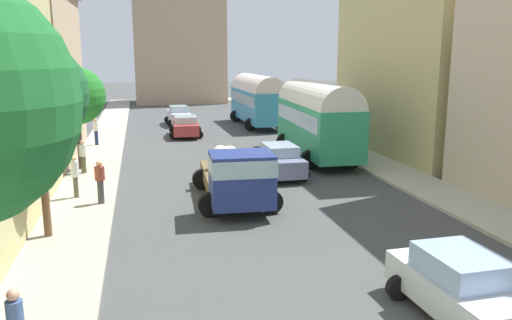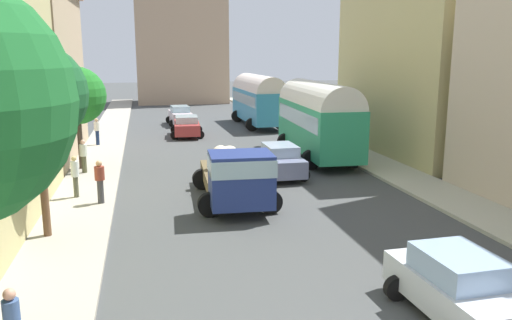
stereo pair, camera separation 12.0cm
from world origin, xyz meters
The scene contains 19 objects.
ground_plane centered at (0.00, 27.00, 0.00)m, with size 154.00×154.00×0.00m, color #434545.
sidewalk_left centered at (-7.25, 27.00, 0.07)m, with size 2.50×70.00×0.14m, color #A39E8F.
sidewalk_right centered at (7.25, 27.00, 0.07)m, with size 2.50×70.00×0.14m, color #B0AF98.
building_left_2 centered at (-11.39, 26.12, 4.95)m, with size 6.36×11.24×9.83m.
building_right_2 centered at (11.30, 22.83, 5.49)m, with size 6.17×12.46×10.93m.
distant_church centered at (0.00, 57.97, 7.90)m, with size 10.52×6.88×22.92m.
parked_bus_0 centered at (4.79, 22.51, 2.38)m, with size 3.58×9.19×4.30m.
parked_bus_1 centered at (4.43, 36.10, 2.28)m, with size 3.45×9.05×4.14m.
cargo_truck_0 centered at (-1.37, 14.27, 1.23)m, with size 3.31×6.64×2.36m.
car_0 centered at (-1.76, 31.84, 0.75)m, with size 2.48×4.13×1.47m.
car_1 centered at (-1.77, 38.02, 0.80)m, with size 2.32×4.03×1.58m.
car_2 centered at (1.85, 4.69, 0.78)m, with size 2.30×3.70×1.56m.
car_3 centered at (1.57, 18.63, 0.79)m, with size 2.22×3.90×1.56m.
pedestrian_0 centered at (-6.50, 15.33, 1.04)m, with size 0.50×0.50×1.82m.
pedestrian_1 centered at (-7.67, 20.89, 1.01)m, with size 0.43×0.43×1.77m.
pedestrian_2 centered at (-7.53, 16.42, 1.06)m, with size 0.42×0.42×1.83m.
pedestrian_4 centered at (-7.66, 28.81, 1.06)m, with size 0.38×0.38×1.84m.
roadside_tree_1 centered at (-7.90, 11.95, 4.61)m, with size 3.10×3.10×6.18m.
roadside_tree_2 centered at (-7.90, 21.92, 3.78)m, with size 2.82×2.82×5.21m.
Camera 1 is at (-4.87, -4.55, 5.82)m, focal length 35.86 mm.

